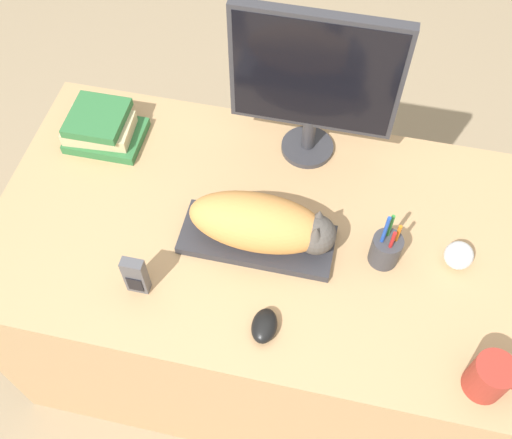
{
  "coord_description": "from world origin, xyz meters",
  "views": [
    {
      "loc": [
        0.19,
        -0.43,
        2.05
      ],
      "look_at": [
        0.01,
        0.38,
        0.8
      ],
      "focal_mm": 42.0,
      "sensor_mm": 36.0,
      "label": 1
    }
  ],
  "objects": [
    {
      "name": "phone",
      "position": [
        -0.23,
        0.16,
        0.8
      ],
      "size": [
        0.05,
        0.03,
        0.12
      ],
      "color": "#4C4C51",
      "rests_on": "desk"
    },
    {
      "name": "baseball",
      "position": [
        0.51,
        0.4,
        0.78
      ],
      "size": [
        0.07,
        0.07,
        0.07
      ],
      "color": "silver",
      "rests_on": "desk"
    },
    {
      "name": "pen_cup",
      "position": [
        0.34,
        0.37,
        0.79
      ],
      "size": [
        0.07,
        0.07,
        0.19
      ],
      "color": "#38383D",
      "rests_on": "desk"
    },
    {
      "name": "desk",
      "position": [
        0.0,
        0.4,
        0.37
      ],
      "size": [
        1.37,
        0.79,
        0.74
      ],
      "color": "tan",
      "rests_on": "ground_plane"
    },
    {
      "name": "cat",
      "position": [
        0.04,
        0.35,
        0.83
      ],
      "size": [
        0.36,
        0.15,
        0.14
      ],
      "color": "#D18C47",
      "rests_on": "keyboard"
    },
    {
      "name": "book_stack",
      "position": [
        -0.49,
        0.6,
        0.79
      ],
      "size": [
        0.21,
        0.17,
        0.09
      ],
      "color": "#2D6B38",
      "rests_on": "desk"
    },
    {
      "name": "computer_mouse",
      "position": [
        0.09,
        0.12,
        0.76
      ],
      "size": [
        0.06,
        0.09,
        0.04
      ],
      "color": "black",
      "rests_on": "desk"
    },
    {
      "name": "keyboard",
      "position": [
        0.02,
        0.35,
        0.76
      ],
      "size": [
        0.39,
        0.16,
        0.02
      ],
      "color": "#2D2D33",
      "rests_on": "desk"
    },
    {
      "name": "coffee_mug",
      "position": [
        0.58,
        0.1,
        0.8
      ],
      "size": [
        0.13,
        0.09,
        0.11
      ],
      "color": "#9E2D23",
      "rests_on": "desk"
    },
    {
      "name": "monitor",
      "position": [
        0.09,
        0.68,
        1.01
      ],
      "size": [
        0.43,
        0.15,
        0.46
      ],
      "color": "#333338",
      "rests_on": "desk"
    }
  ]
}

